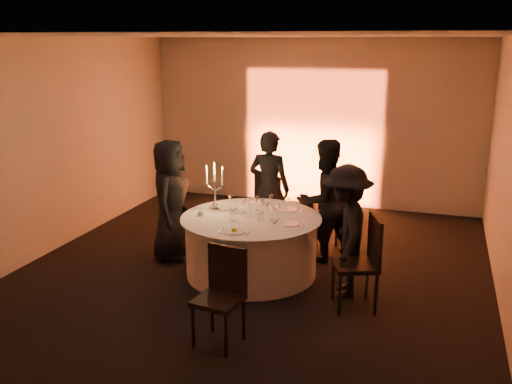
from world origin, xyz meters
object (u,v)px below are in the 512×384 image
(guest_left, at_px, (170,200))
(candelabra, at_px, (215,194))
(banquet_table, at_px, (251,246))
(chair_left, at_px, (184,211))
(guest_right, at_px, (346,231))
(coffee_cup, at_px, (201,213))
(guest_back_right, at_px, (324,200))
(chair_back_left, at_px, (270,201))
(chair_back_right, at_px, (334,217))
(chair_right, at_px, (363,257))
(chair_front, at_px, (222,290))
(guest_back_left, at_px, (269,189))

(guest_left, relative_size, candelabra, 2.55)
(banquet_table, relative_size, candelabra, 2.75)
(chair_left, distance_m, candelabra, 1.05)
(banquet_table, relative_size, guest_right, 1.14)
(coffee_cup, bearing_deg, guest_left, 149.07)
(guest_back_right, bearing_deg, coffee_cup, -10.41)
(chair_left, bearing_deg, chair_back_left, -85.29)
(chair_back_left, distance_m, guest_right, 2.28)
(candelabra, bearing_deg, chair_back_right, 31.75)
(chair_left, distance_m, guest_right, 2.72)
(chair_right, xyz_separation_m, chair_front, (-1.23, -1.18, -0.05))
(chair_back_right, bearing_deg, banquet_table, 11.77)
(guest_left, bearing_deg, guest_back_right, -84.15)
(guest_back_right, bearing_deg, guest_left, -28.27)
(chair_left, height_order, chair_front, chair_front)
(guest_left, bearing_deg, chair_back_left, -49.08)
(chair_left, bearing_deg, chair_front, -178.79)
(guest_left, bearing_deg, chair_right, -115.38)
(guest_back_left, relative_size, coffee_cup, 15.50)
(banquet_table, xyz_separation_m, coffee_cup, (-0.63, -0.15, 0.42))
(chair_back_left, bearing_deg, chair_left, 43.12)
(banquet_table, height_order, guest_back_right, guest_back_right)
(chair_left, xyz_separation_m, guest_right, (2.54, -0.94, 0.26))
(guest_back_left, bearing_deg, guest_left, 44.05)
(chair_front, distance_m, guest_back_right, 2.58)
(guest_right, bearing_deg, chair_back_right, -174.08)
(chair_back_left, height_order, chair_front, chair_front)
(chair_back_left, height_order, candelabra, candelabra)
(candelabra, bearing_deg, banquet_table, -14.04)
(chair_front, distance_m, guest_back_left, 2.89)
(chair_front, bearing_deg, chair_back_left, 106.71)
(chair_right, bearing_deg, guest_back_right, -173.14)
(chair_back_left, height_order, guest_left, guest_left)
(chair_back_right, height_order, coffee_cup, chair_back_right)
(coffee_cup, height_order, candelabra, candelabra)
(coffee_cup, bearing_deg, guest_back_left, 67.63)
(chair_left, xyz_separation_m, chair_back_right, (2.17, 0.31, 0.02))
(chair_left, relative_size, guest_left, 0.56)
(chair_back_left, height_order, guest_back_left, guest_back_left)
(coffee_cup, distance_m, candelabra, 0.36)
(guest_back_right, bearing_deg, chair_front, 34.43)
(chair_back_left, distance_m, candelabra, 1.49)
(guest_back_right, bearing_deg, chair_left, -41.80)
(chair_front, bearing_deg, banquet_table, 107.47)
(chair_left, relative_size, chair_back_right, 0.97)
(banquet_table, relative_size, guest_back_left, 1.06)
(candelabra, bearing_deg, chair_right, -18.01)
(guest_right, xyz_separation_m, candelabra, (-1.80, 0.37, 0.21))
(guest_left, bearing_deg, chair_left, -5.06)
(chair_left, height_order, guest_back_right, guest_back_right)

